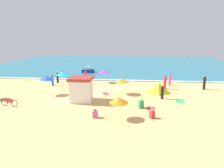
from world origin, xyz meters
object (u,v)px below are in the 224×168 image
at_px(beach_umbrella_0, 119,100).
at_px(beach_umbrella_5, 104,72).
at_px(beach_umbrella_1, 63,73).
at_px(beachgoer_12, 165,82).
at_px(beachgoer_1, 204,83).
at_px(beachgoer_6, 58,77).
at_px(beachgoer_3, 52,81).
at_px(beachgoer_8, 162,92).
at_px(small_boat_0, 88,70).
at_px(beach_tent, 159,88).
at_px(beachgoer_4, 86,78).
at_px(beach_umbrella_3, 122,80).
at_px(beachgoer_2, 170,80).
at_px(beachgoer_5, 95,114).
at_px(beach_umbrella_4, 47,78).
at_px(beachgoer_10, 141,104).
at_px(beachgoer_9, 152,114).
at_px(parked_bicycle, 9,102).
at_px(lifeguard_cabana, 81,89).

distance_m(beach_umbrella_0, beach_umbrella_5, 14.53).
relative_size(beach_umbrella_1, beachgoer_12, 1.35).
xyz_separation_m(beachgoer_1, beachgoer_6, (-20.81, 2.08, -0.07)).
bearing_deg(beach_umbrella_5, beachgoer_1, -12.17).
relative_size(beachgoer_3, beachgoer_8, 0.96).
distance_m(beach_umbrella_5, beachgoer_6, 7.14).
bearing_deg(beach_umbrella_5, small_boat_0, 117.55).
relative_size(beach_tent, beachgoer_3, 1.49).
bearing_deg(beachgoer_4, beachgoer_12, -10.58).
distance_m(beachgoer_1, small_boat_0, 21.29).
bearing_deg(beachgoer_1, beach_tent, -155.72).
bearing_deg(beach_umbrella_3, beachgoer_1, 17.09).
height_order(beach_umbrella_1, beachgoer_2, beach_umbrella_1).
xyz_separation_m(beachgoer_1, beachgoer_2, (-4.13, 1.96, -0.10)).
distance_m(beach_umbrella_5, beachgoer_5, 14.26).
bearing_deg(beachgoer_4, beach_umbrella_4, -115.65).
bearing_deg(beachgoer_2, beachgoer_1, -25.43).
bearing_deg(beach_umbrella_3, beach_tent, 6.09).
xyz_separation_m(beach_tent, beachgoer_10, (-2.31, -5.45, -0.28)).
bearing_deg(beachgoer_9, small_boat_0, 115.30).
distance_m(beachgoer_6, beachgoer_8, 16.30).
bearing_deg(beachgoer_2, parked_bicycle, -147.85).
distance_m(beachgoer_12, small_boat_0, 17.23).
height_order(beach_umbrella_0, beachgoer_4, beach_umbrella_0).
distance_m(beach_tent, beachgoer_1, 6.85).
bearing_deg(beachgoer_6, beach_tent, -18.57).
bearing_deg(lifeguard_cabana, beachgoer_4, 100.15).
distance_m(beach_umbrella_4, beachgoer_2, 16.80).
bearing_deg(beachgoer_12, beach_umbrella_0, -115.88).
xyz_separation_m(beachgoer_8, beachgoer_10, (-2.47, -3.39, -0.39)).
xyz_separation_m(beach_umbrella_0, beach_umbrella_4, (-9.08, 6.63, 0.43)).
relative_size(beach_umbrella_4, beachgoer_10, 2.43).
xyz_separation_m(lifeguard_cabana, beach_umbrella_4, (-4.69, 1.99, 0.73)).
relative_size(beach_tent, beachgoer_10, 2.44).
bearing_deg(beach_tent, beachgoer_12, 67.52).
bearing_deg(beach_umbrella_1, beachgoer_9, -41.72).
distance_m(beach_umbrella_3, beach_umbrella_4, 8.96).
height_order(beach_umbrella_3, beachgoer_9, beach_umbrella_3).
relative_size(beachgoer_4, beachgoer_10, 1.95).
bearing_deg(beach_umbrella_5, parked_bicycle, -123.30).
bearing_deg(beach_umbrella_1, beachgoer_1, 2.23).
bearing_deg(beach_umbrella_4, beachgoer_2, 22.88).
xyz_separation_m(beach_umbrella_0, beachgoer_4, (-5.92, 13.20, -0.76)).
xyz_separation_m(beach_umbrella_3, beachgoer_9, (3.02, -7.49, -1.33)).
xyz_separation_m(beachgoer_6, beachgoer_10, (12.27, -10.35, -0.43)).
height_order(beachgoer_2, beachgoer_12, beachgoer_12).
xyz_separation_m(beach_umbrella_5, small_boat_0, (-4.31, 8.27, -1.18)).
relative_size(beach_umbrella_0, beachgoer_3, 1.22).
xyz_separation_m(lifeguard_cabana, beach_umbrella_3, (4.18, 3.25, 0.35)).
relative_size(lifeguard_cabana, beachgoer_2, 1.54).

